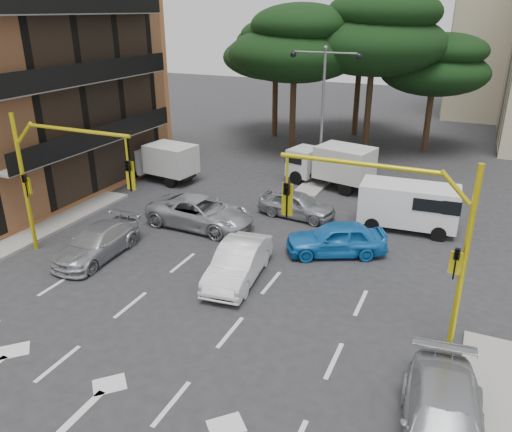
% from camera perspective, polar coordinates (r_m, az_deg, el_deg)
% --- Properties ---
extents(ground, '(120.00, 120.00, 0.00)m').
position_cam_1_polar(ground, '(17.64, -8.87, -11.44)').
color(ground, '#28282B').
rests_on(ground, ground).
extents(median_strip, '(1.40, 6.00, 0.15)m').
position_cam_1_polar(median_strip, '(30.86, 7.20, 4.06)').
color(median_strip, gray).
rests_on(median_strip, ground).
extents(pine_left_near, '(9.15, 9.15, 10.23)m').
position_cam_1_polar(pine_left_near, '(36.25, 4.51, 19.08)').
color(pine_left_near, '#382616').
rests_on(pine_left_near, ground).
extents(pine_center, '(9.98, 9.98, 11.16)m').
position_cam_1_polar(pine_center, '(36.79, 13.47, 19.70)').
color(pine_center, '#382616').
rests_on(pine_center, ground).
extents(pine_left_far, '(8.32, 8.32, 9.30)m').
position_cam_1_polar(pine_left_far, '(41.09, 2.33, 18.56)').
color(pine_left_far, '#382616').
rests_on(pine_left_far, ground).
extents(pine_right, '(7.49, 7.49, 8.37)m').
position_cam_1_polar(pine_right, '(38.35, 19.89, 15.98)').
color(pine_right, '#382616').
rests_on(pine_right, ground).
extents(pine_back, '(9.15, 9.15, 10.23)m').
position_cam_1_polar(pine_back, '(42.13, 12.02, 19.17)').
color(pine_back, '#382616').
rests_on(pine_back, ground).
extents(signal_mast_right, '(5.79, 0.37, 6.00)m').
position_cam_1_polar(signal_mast_right, '(15.34, 16.50, -1.05)').
color(signal_mast_right, yellow).
rests_on(signal_mast_right, ground).
extents(signal_mast_left, '(5.79, 0.37, 6.00)m').
position_cam_1_polar(signal_mast_left, '(21.49, -22.13, 4.95)').
color(signal_mast_left, yellow).
rests_on(signal_mast_left, ground).
extents(street_lamp_center, '(4.16, 0.36, 7.77)m').
position_cam_1_polar(street_lamp_center, '(29.61, 7.72, 13.93)').
color(street_lamp_center, slate).
rests_on(street_lamp_center, median_strip).
extents(car_white_hatch, '(2.03, 4.55, 1.45)m').
position_cam_1_polar(car_white_hatch, '(19.37, -2.03, -5.33)').
color(car_white_hatch, silver).
rests_on(car_white_hatch, ground).
extents(car_blue_compact, '(4.57, 3.41, 1.45)m').
position_cam_1_polar(car_blue_compact, '(21.58, 9.13, -2.56)').
color(car_blue_compact, blue).
rests_on(car_blue_compact, ground).
extents(car_silver_wagon, '(1.98, 4.53, 1.30)m').
position_cam_1_polar(car_silver_wagon, '(22.17, -17.72, -2.91)').
color(car_silver_wagon, '#A2A4AA').
rests_on(car_silver_wagon, ground).
extents(car_silver_cross_a, '(5.33, 2.62, 1.46)m').
position_cam_1_polar(car_silver_cross_a, '(24.17, -6.39, 0.42)').
color(car_silver_cross_a, '#A8ABB0').
rests_on(car_silver_cross_a, ground).
extents(car_silver_cross_b, '(4.06, 1.97, 1.33)m').
position_cam_1_polar(car_silver_cross_b, '(25.26, 4.67, 1.34)').
color(car_silver_cross_b, '#999BA1').
rests_on(car_silver_cross_b, ground).
extents(car_silver_parked, '(2.49, 5.07, 1.42)m').
position_cam_1_polar(car_silver_parked, '(13.53, 20.60, -21.40)').
color(car_silver_parked, '#9C9FA3').
rests_on(car_silver_parked, ground).
extents(van_white, '(4.61, 2.33, 2.24)m').
position_cam_1_polar(van_white, '(24.73, 17.00, 1.04)').
color(van_white, white).
rests_on(van_white, ground).
extents(box_truck_a, '(4.91, 2.56, 2.31)m').
position_cam_1_polar(box_truck_a, '(31.20, -10.83, 6.12)').
color(box_truck_a, silver).
rests_on(box_truck_a, ground).
extents(box_truck_b, '(5.48, 3.26, 2.52)m').
position_cam_1_polar(box_truck_b, '(29.84, 8.50, 5.73)').
color(box_truck_b, silver).
rests_on(box_truck_b, ground).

